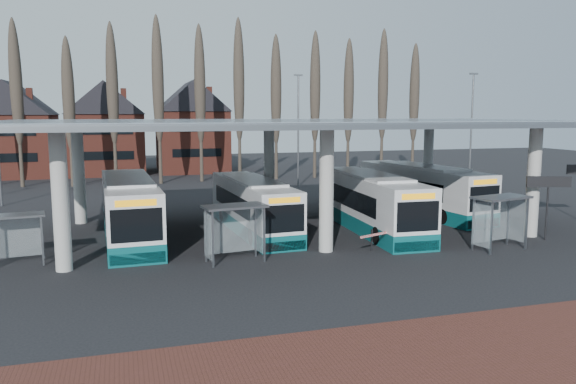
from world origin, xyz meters
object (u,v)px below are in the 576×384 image
object	(u,v)px
bus_3	(421,190)
bus_2	(370,203)
shelter_0	(15,228)
bus_1	(253,206)
shelter_1	(234,220)
bus_0	(129,209)
shelter_2	(498,211)

from	to	relation	value
bus_3	bus_2	bearing A→B (deg)	-152.02
bus_3	shelter_0	size ratio (longest dim) A/B	4.57
bus_1	shelter_1	xyz separation A→B (m)	(-2.34, -6.33, 0.48)
bus_0	shelter_1	xyz separation A→B (m)	(4.50, -6.37, 0.34)
bus_0	bus_2	distance (m)	13.60
bus_0	shelter_0	xyz separation A→B (m)	(-4.93, -4.24, 0.11)
shelter_0	shelter_2	distance (m)	22.73
bus_1	shelter_0	size ratio (longest dim) A/B	4.18
shelter_1	shelter_2	distance (m)	13.09
shelter_1	shelter_2	world-z (taller)	shelter_2
bus_1	bus_3	world-z (taller)	bus_3
shelter_0	shelter_1	world-z (taller)	shelter_1
bus_2	shelter_1	world-z (taller)	bus_2
bus_0	shelter_2	size ratio (longest dim) A/B	3.87
bus_2	shelter_0	distance (m)	18.64
bus_0	bus_3	bearing A→B (deg)	4.79
shelter_0	shelter_1	bearing A→B (deg)	-20.86
bus_1	bus_2	xyz separation A→B (m)	(6.67, -1.52, 0.11)
bus_0	bus_1	xyz separation A→B (m)	(6.84, -0.04, -0.14)
bus_1	shelter_0	bearing A→B (deg)	-163.64
bus_1	shelter_0	xyz separation A→B (m)	(-11.77, -4.20, 0.25)
bus_1	shelter_2	xyz separation A→B (m)	(10.67, -7.79, 0.52)
shelter_1	bus_2	bearing A→B (deg)	20.33
bus_2	shelter_1	size ratio (longest dim) A/B	3.97
bus_1	bus_2	distance (m)	6.84
shelter_1	bus_1	bearing A→B (deg)	61.91
shelter_0	bus_0	bearing A→B (deg)	32.56
bus_0	bus_1	bearing A→B (deg)	-2.67
shelter_2	bus_0	bearing A→B (deg)	144.09
bus_0	shelter_2	xyz separation A→B (m)	(17.51, -7.83, 0.38)
bus_0	shelter_0	bearing A→B (deg)	-141.63
bus_2	shelter_0	world-z (taller)	bus_2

